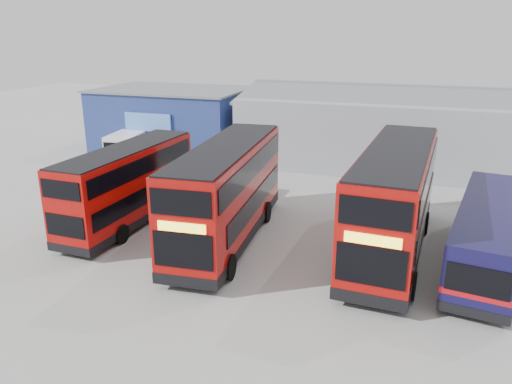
% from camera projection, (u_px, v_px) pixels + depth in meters
% --- Properties ---
extents(ground_plane, '(120.00, 120.00, 0.00)m').
position_uv_depth(ground_plane, '(265.00, 258.00, 22.54)').
color(ground_plane, gray).
rests_on(ground_plane, ground).
extents(office_block, '(12.30, 8.32, 5.12)m').
position_uv_depth(office_block, '(173.00, 119.00, 42.21)').
color(office_block, navy).
rests_on(office_block, ground).
extents(maintenance_shed, '(30.50, 12.00, 5.89)m').
position_uv_depth(maintenance_shed, '(449.00, 131.00, 37.24)').
color(maintenance_shed, '#9398A0').
rests_on(maintenance_shed, ground).
extents(double_decker_left, '(2.71, 9.81, 4.12)m').
position_uv_depth(double_decker_left, '(128.00, 186.00, 26.04)').
color(double_decker_left, '#A50C09').
rests_on(double_decker_left, ground).
extents(double_decker_centre, '(3.58, 11.39, 4.74)m').
position_uv_depth(double_decker_centre, '(227.00, 194.00, 23.82)').
color(double_decker_centre, '#A50C09').
rests_on(double_decker_centre, ground).
extents(double_decker_right, '(3.45, 11.76, 4.92)m').
position_uv_depth(double_decker_right, '(393.00, 202.00, 22.42)').
color(double_decker_right, '#A50C09').
rests_on(double_decker_right, ground).
extents(single_decker_blue, '(3.93, 10.73, 2.85)m').
position_uv_depth(single_decker_blue, '(487.00, 236.00, 21.41)').
color(single_decker_blue, '#0D0F3B').
rests_on(single_decker_blue, ground).
extents(panel_van, '(2.82, 5.50, 2.31)m').
position_uv_depth(panel_van, '(131.00, 144.00, 38.84)').
color(panel_van, white).
rests_on(panel_van, ground).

